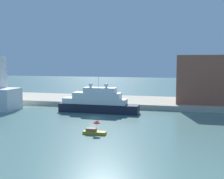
{
  "coord_description": "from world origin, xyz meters",
  "views": [
    {
      "loc": [
        23.64,
        -72.51,
        15.47
      ],
      "look_at": [
        3.49,
        6.0,
        7.36
      ],
      "focal_mm": 44.79,
      "sensor_mm": 36.0,
      "label": 1
    }
  ],
  "objects_px": {
    "mooring_bollard": "(116,102)",
    "person_figure": "(90,98)",
    "harbor_building": "(205,79)",
    "large_yacht": "(97,103)",
    "small_motorboat": "(94,130)",
    "parked_car": "(81,97)"
  },
  "relations": [
    {
      "from": "harbor_building",
      "to": "person_figure",
      "type": "distance_m",
      "value": 40.76
    },
    {
      "from": "small_motorboat",
      "to": "harbor_building",
      "type": "distance_m",
      "value": 50.77
    },
    {
      "from": "large_yacht",
      "to": "parked_car",
      "type": "relative_size",
      "value": 5.77
    },
    {
      "from": "parked_car",
      "to": "harbor_building",
      "type": "bearing_deg",
      "value": 0.53
    },
    {
      "from": "parked_car",
      "to": "person_figure",
      "type": "height_order",
      "value": "person_figure"
    },
    {
      "from": "parked_car",
      "to": "large_yacht",
      "type": "bearing_deg",
      "value": -56.16
    },
    {
      "from": "large_yacht",
      "to": "small_motorboat",
      "type": "distance_m",
      "value": 25.88
    },
    {
      "from": "mooring_bollard",
      "to": "person_figure",
      "type": "bearing_deg",
      "value": 154.55
    },
    {
      "from": "harbor_building",
      "to": "mooring_bollard",
      "type": "relative_size",
      "value": 28.59
    },
    {
      "from": "harbor_building",
      "to": "mooring_bollard",
      "type": "xyz_separation_m",
      "value": [
        -28.87,
        -9.29,
        -7.65
      ]
    },
    {
      "from": "small_motorboat",
      "to": "person_figure",
      "type": "distance_m",
      "value": 41.69
    },
    {
      "from": "small_motorboat",
      "to": "large_yacht",
      "type": "bearing_deg",
      "value": 105.83
    },
    {
      "from": "mooring_bollard",
      "to": "large_yacht",
      "type": "bearing_deg",
      "value": -111.73
    },
    {
      "from": "small_motorboat",
      "to": "harbor_building",
      "type": "bearing_deg",
      "value": 59.47
    },
    {
      "from": "large_yacht",
      "to": "person_figure",
      "type": "xyz_separation_m",
      "value": [
        -7.47,
        14.24,
        -0.69
      ]
    },
    {
      "from": "small_motorboat",
      "to": "harbor_building",
      "type": "height_order",
      "value": "harbor_building"
    },
    {
      "from": "person_figure",
      "to": "harbor_building",
      "type": "bearing_deg",
      "value": 5.77
    },
    {
      "from": "harbor_building",
      "to": "mooring_bollard",
      "type": "height_order",
      "value": "harbor_building"
    },
    {
      "from": "person_figure",
      "to": "mooring_bollard",
      "type": "height_order",
      "value": "person_figure"
    },
    {
      "from": "mooring_bollard",
      "to": "harbor_building",
      "type": "bearing_deg",
      "value": 17.84
    },
    {
      "from": "harbor_building",
      "to": "person_figure",
      "type": "relative_size",
      "value": 11.78
    },
    {
      "from": "harbor_building",
      "to": "person_figure",
      "type": "height_order",
      "value": "harbor_building"
    }
  ]
}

